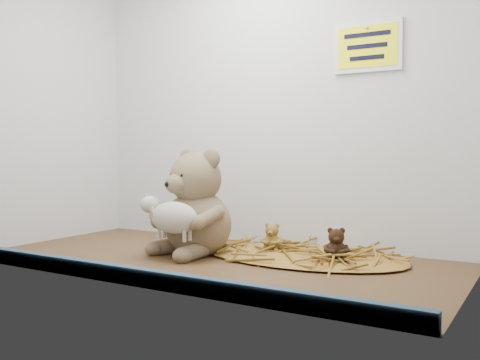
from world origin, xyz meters
The scene contains 8 objects.
alcove_shell centered at (0.00, 9.00, 45.00)cm, with size 120.40×60.20×90.40cm.
front_rail centered at (0.00, -28.80, 1.80)cm, with size 119.28×2.20×3.60cm, color #345063.
straw_bed centered at (18.43, 14.12, 0.53)cm, with size 54.64×31.73×1.06cm, color brown.
main_teddy centered at (-7.75, 4.81, 14.04)cm, with size 22.65×23.91×28.09cm, color #7C6B4C, non-canonical shape.
toy_lamb centered at (-7.75, -5.26, 10.80)cm, with size 17.26×10.53×11.15cm, color beige, non-canonical shape.
mini_teddy_tan centered at (8.69, 16.01, 4.70)cm, with size 5.87×6.20×7.28cm, color brown, non-canonical shape.
mini_teddy_brown centered at (28.18, 12.23, 5.04)cm, with size 6.42×6.78×7.96cm, color black, non-canonical shape.
wall_sign centered at (30.00, 29.40, 55.00)cm, with size 16.00×1.20×11.00cm, color yellow.
Camera 1 is at (73.67, -110.63, 27.12)cm, focal length 40.00 mm.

